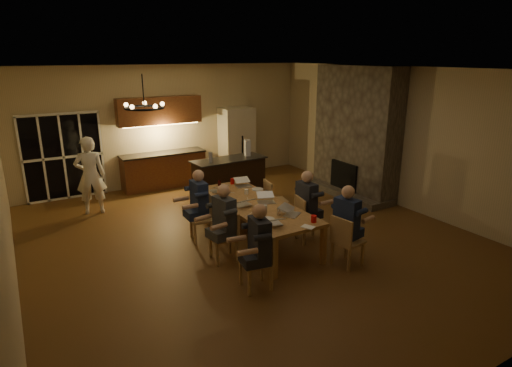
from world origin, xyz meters
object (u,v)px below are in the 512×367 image
(dining_table, at_px, (255,222))
(laptop_d, at_px, (266,197))
(laptop_b, at_px, (292,209))
(laptop_e, at_px, (218,186))
(chair_left_near, at_px, (256,261))
(laptop_c, at_px, (242,200))
(person_left_far, at_px, (199,205))
(can_silver, at_px, (279,212))
(person_left_mid, at_px, (224,223))
(mug_front, at_px, (265,208))
(mug_back, at_px, (223,193))
(redcup_far, at_px, (232,181))
(person_right_near, at_px, (346,225))
(person_left_near, at_px, (260,248))
(bar_blender, at_px, (247,148))
(laptop_a, at_px, (272,218))
(plate_left, at_px, (267,219))
(chair_right_near, at_px, (348,241))
(can_cola, at_px, (219,183))
(standing_person, at_px, (90,175))
(plate_far, at_px, (257,189))
(bar_island, at_px, (229,181))
(can_right, at_px, (266,193))
(chair_left_mid, at_px, (224,236))
(redcup_near, at_px, (314,219))
(refrigerator, at_px, (237,142))
(redcup_mid, at_px, (226,198))
(chandelier, at_px, (144,108))
(chair_right_far, at_px, (277,200))
(chair_left_far, at_px, (202,218))
(bar_bottle, at_px, (211,157))
(laptop_f, at_px, (244,182))
(person_right_mid, at_px, (306,206))
(chair_right_mid, at_px, (309,219))
(plate_near, at_px, (287,209))

(dining_table, bearing_deg, laptop_d, -19.02)
(laptop_b, distance_m, laptop_e, 1.98)
(chair_left_near, relative_size, laptop_c, 2.78)
(person_left_far, distance_m, can_silver, 1.64)
(person_left_far, distance_m, laptop_e, 0.76)
(person_left_mid, bearing_deg, mug_front, 84.00)
(mug_back, distance_m, redcup_far, 0.80)
(person_right_near, height_order, laptop_e, person_right_near)
(person_left_far, bearing_deg, person_left_near, 0.90)
(mug_back, xyz_separation_m, bar_blender, (1.42, 1.53, 0.48))
(redcup_far, bearing_deg, mug_front, -98.00)
(laptop_a, relative_size, plate_left, 1.20)
(dining_table, height_order, chair_right_near, chair_right_near)
(person_left_mid, xyz_separation_m, can_cola, (0.79, 1.83, 0.12))
(standing_person, bearing_deg, plate_far, 149.81)
(bar_island, distance_m, laptop_e, 1.49)
(laptop_d, distance_m, can_right, 0.39)
(chair_left_mid, distance_m, chair_right_near, 2.12)
(person_left_near, relative_size, redcup_near, 11.50)
(refrigerator, xyz_separation_m, redcup_mid, (-2.24, -3.79, -0.19))
(chandelier, distance_m, redcup_mid, 2.89)
(person_left_mid, height_order, redcup_near, person_left_mid)
(person_right_near, relative_size, chandelier, 2.56)
(bar_blender, bearing_deg, chair_right_far, -87.07)
(chair_left_far, bearing_deg, bar_blender, 142.64)
(person_right_near, xyz_separation_m, laptop_b, (-0.62, 0.71, 0.17))
(can_right, relative_size, bar_blender, 0.30)
(laptop_e, distance_m, bar_bottle, 1.17)
(chair_right_far, distance_m, laptop_e, 1.32)
(can_silver, distance_m, can_right, 1.06)
(chair_left_mid, height_order, laptop_f, laptop_f)
(laptop_f, xyz_separation_m, plate_left, (-0.58, -1.87, -0.10))
(person_left_mid, relative_size, redcup_mid, 11.50)
(mug_back, relative_size, bar_bottle, 0.42)
(person_right_mid, bearing_deg, chair_left_far, 57.99)
(redcup_far, relative_size, can_silver, 1.00)
(chandelier, distance_m, bar_blender, 4.71)
(chair_right_mid, relative_size, plate_left, 3.33)
(chair_right_mid, xyz_separation_m, laptop_c, (-1.13, 0.57, 0.42))
(chandelier, distance_m, can_cola, 3.56)
(can_cola, distance_m, can_right, 1.21)
(bar_island, height_order, laptop_d, bar_island)
(laptop_b, relative_size, can_right, 2.67)
(chandelier, xyz_separation_m, mug_front, (2.15, 0.33, -1.95))
(can_right, distance_m, bar_bottle, 1.94)
(chair_left_far, relative_size, plate_near, 3.51)
(chair_left_near, bearing_deg, bar_blender, 159.42)
(laptop_c, bearing_deg, redcup_mid, -75.59)
(plate_near, bearing_deg, laptop_d, 101.84)
(person_left_near, bearing_deg, plate_left, 150.55)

